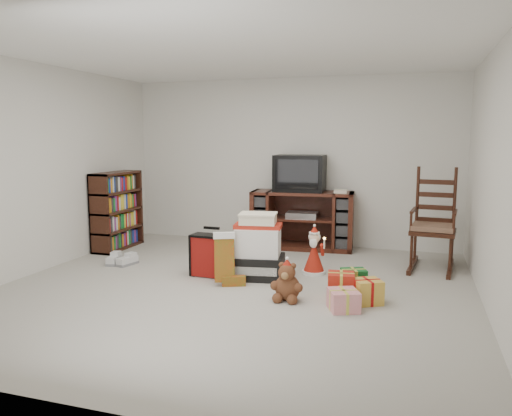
{
  "coord_description": "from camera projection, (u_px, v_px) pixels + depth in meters",
  "views": [
    {
      "loc": [
        1.82,
        -4.86,
        1.63
      ],
      "look_at": [
        0.06,
        0.6,
        0.81
      ],
      "focal_mm": 35.0,
      "sensor_mm": 36.0,
      "label": 1
    }
  ],
  "objects": [
    {
      "name": "room",
      "position": [
        232.0,
        173.0,
        5.18
      ],
      "size": [
        5.01,
        5.01,
        2.51
      ],
      "color": "#BBB8AB",
      "rests_on": "ground"
    },
    {
      "name": "tv_stand",
      "position": [
        302.0,
        220.0,
        7.3
      ],
      "size": [
        1.51,
        0.65,
        0.84
      ],
      "rotation": [
        0.0,
        0.0,
        0.08
      ],
      "color": "#4F1D16",
      "rests_on": "floor"
    },
    {
      "name": "bookshelf",
      "position": [
        117.0,
        212.0,
        7.28
      ],
      "size": [
        0.31,
        0.92,
        1.12
      ],
      "color": "#3A190F",
      "rests_on": "floor"
    },
    {
      "name": "rocking_chair",
      "position": [
        433.0,
        233.0,
        6.18
      ],
      "size": [
        0.61,
        0.91,
        1.31
      ],
      "rotation": [
        0.0,
        0.0,
        -0.1
      ],
      "color": "#3A190F",
      "rests_on": "floor"
    },
    {
      "name": "gift_pile",
      "position": [
        258.0,
        250.0,
        5.75
      ],
      "size": [
        0.66,
        0.52,
        0.74
      ],
      "rotation": [
        0.0,
        0.0,
        0.17
      ],
      "color": "black",
      "rests_on": "floor"
    },
    {
      "name": "red_suitcase",
      "position": [
        209.0,
        255.0,
        5.84
      ],
      "size": [
        0.39,
        0.22,
        0.58
      ],
      "rotation": [
        0.0,
        0.0,
        -0.06
      ],
      "color": "maroon",
      "rests_on": "floor"
    },
    {
      "name": "stocking",
      "position": [
        224.0,
        259.0,
        5.48
      ],
      "size": [
        0.3,
        0.22,
        0.6
      ],
      "primitive_type": null,
      "rotation": [
        0.0,
        0.0,
        0.42
      ],
      "color": "#0D751E",
      "rests_on": "floor"
    },
    {
      "name": "teddy_bear",
      "position": [
        287.0,
        284.0,
        4.98
      ],
      "size": [
        0.26,
        0.23,
        0.38
      ],
      "color": "brown",
      "rests_on": "floor"
    },
    {
      "name": "santa_figurine",
      "position": [
        314.0,
        255.0,
        5.96
      ],
      "size": [
        0.28,
        0.27,
        0.58
      ],
      "color": "#A31E11",
      "rests_on": "floor"
    },
    {
      "name": "mrs_claus_figurine",
      "position": [
        240.0,
        251.0,
        6.05
      ],
      "size": [
        0.32,
        0.3,
        0.65
      ],
      "color": "#A31E11",
      "rests_on": "floor"
    },
    {
      "name": "sneaker_pair",
      "position": [
        121.0,
        260.0,
        6.41
      ],
      "size": [
        0.38,
        0.32,
        0.11
      ],
      "rotation": [
        0.0,
        0.0,
        0.04
      ],
      "color": "silver",
      "rests_on": "floor"
    },
    {
      "name": "gift_cluster",
      "position": [
        348.0,
        288.0,
        5.01
      ],
      "size": [
        0.52,
        0.8,
        0.24
      ],
      "color": "#AD2213",
      "rests_on": "floor"
    },
    {
      "name": "crt_television",
      "position": [
        300.0,
        173.0,
        7.25
      ],
      "size": [
        0.74,
        0.55,
        0.53
      ],
      "rotation": [
        0.0,
        0.0,
        0.04
      ],
      "color": "black",
      "rests_on": "tv_stand"
    }
  ]
}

